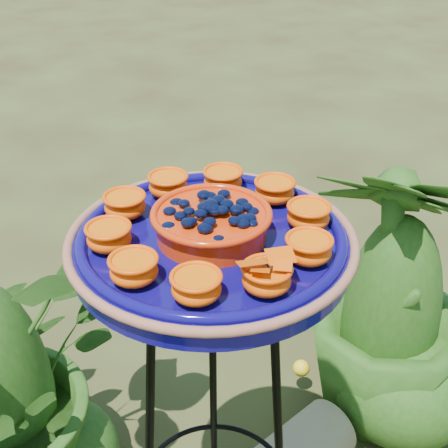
# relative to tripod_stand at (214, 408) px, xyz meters

# --- Properties ---
(tripod_stand) EXTENTS (0.44, 0.44, 0.95)m
(tripod_stand) POSITION_rel_tripod_stand_xyz_m (0.00, 0.00, 0.00)
(tripod_stand) COLOR black
(tripod_stand) RESTS_ON ground
(feeder_dish) EXTENTS (0.62, 0.62, 0.11)m
(feeder_dish) POSITION_rel_tripod_stand_xyz_m (0.00, -0.00, 0.42)
(feeder_dish) COLOR #0C0759
(feeder_dish) RESTS_ON tripod_stand
(shrub_back_right) EXTENTS (0.71, 0.71, 0.90)m
(shrub_back_right) POSITION_rel_tripod_stand_xyz_m (0.69, 0.32, -0.13)
(shrub_back_right) COLOR #204713
(shrub_back_right) RESTS_ON ground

